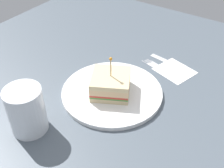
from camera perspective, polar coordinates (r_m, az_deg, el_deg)
ground_plane at (r=69.06cm, az=0.00°, el=-2.61°), size 106.12×106.12×2.00cm
plate at (r=68.07cm, az=0.00°, el=-1.65°), size 24.19×24.19×1.03cm
sandwich_half_center at (r=65.98cm, az=-0.36°, el=0.07°), size 11.85×11.84×9.74cm
drink_glass at (r=59.62cm, az=-16.86°, el=-5.38°), size 7.58×7.58×10.23cm
napkin at (r=77.63cm, az=12.56°, el=2.65°), size 11.24×10.62×0.15cm
fork at (r=77.86cm, az=9.34°, el=3.33°), size 12.69×4.26×0.35cm
knife at (r=80.54cm, az=11.36°, el=4.38°), size 13.29×2.85×0.35cm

